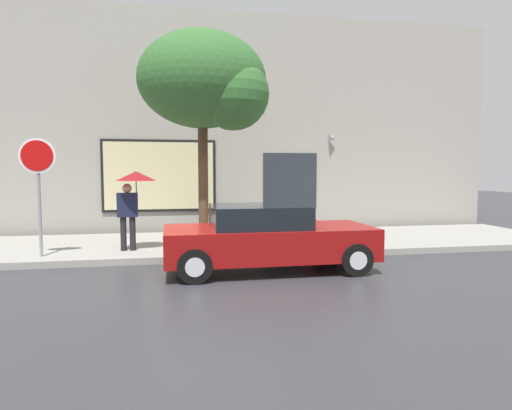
{
  "coord_description": "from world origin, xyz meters",
  "views": [
    {
      "loc": [
        -0.78,
        -8.71,
        2.05
      ],
      "look_at": [
        1.23,
        1.8,
        1.2
      ],
      "focal_mm": 31.01,
      "sensor_mm": 36.0,
      "label": 1
    }
  ],
  "objects_px": {
    "pedestrian_with_umbrella": "(133,188)",
    "street_tree": "(209,83)",
    "fire_hydrant": "(313,233)",
    "parked_car": "(267,238)",
    "stop_sign": "(38,173)"
  },
  "relations": [
    {
      "from": "street_tree",
      "to": "stop_sign",
      "type": "relative_size",
      "value": 1.99
    },
    {
      "from": "fire_hydrant",
      "to": "street_tree",
      "type": "bearing_deg",
      "value": 175.12
    },
    {
      "from": "fire_hydrant",
      "to": "stop_sign",
      "type": "relative_size",
      "value": 0.28
    },
    {
      "from": "street_tree",
      "to": "stop_sign",
      "type": "distance_m",
      "value": 4.29
    },
    {
      "from": "fire_hydrant",
      "to": "street_tree",
      "type": "distance_m",
      "value": 4.38
    },
    {
      "from": "parked_car",
      "to": "stop_sign",
      "type": "relative_size",
      "value": 1.62
    },
    {
      "from": "parked_car",
      "to": "street_tree",
      "type": "relative_size",
      "value": 0.81
    },
    {
      "from": "parked_car",
      "to": "street_tree",
      "type": "height_order",
      "value": "street_tree"
    },
    {
      "from": "fire_hydrant",
      "to": "pedestrian_with_umbrella",
      "type": "distance_m",
      "value": 4.46
    },
    {
      "from": "street_tree",
      "to": "stop_sign",
      "type": "xyz_separation_m",
      "value": [
        -3.73,
        -0.28,
        -2.1
      ]
    },
    {
      "from": "pedestrian_with_umbrella",
      "to": "stop_sign",
      "type": "distance_m",
      "value": 2.03
    },
    {
      "from": "pedestrian_with_umbrella",
      "to": "street_tree",
      "type": "bearing_deg",
      "value": -4.7
    },
    {
      "from": "parked_car",
      "to": "fire_hydrant",
      "type": "xyz_separation_m",
      "value": [
        1.52,
        1.63,
        -0.17
      ]
    },
    {
      "from": "street_tree",
      "to": "pedestrian_with_umbrella",
      "type": "bearing_deg",
      "value": 175.3
    },
    {
      "from": "fire_hydrant",
      "to": "street_tree",
      "type": "height_order",
      "value": "street_tree"
    }
  ]
}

